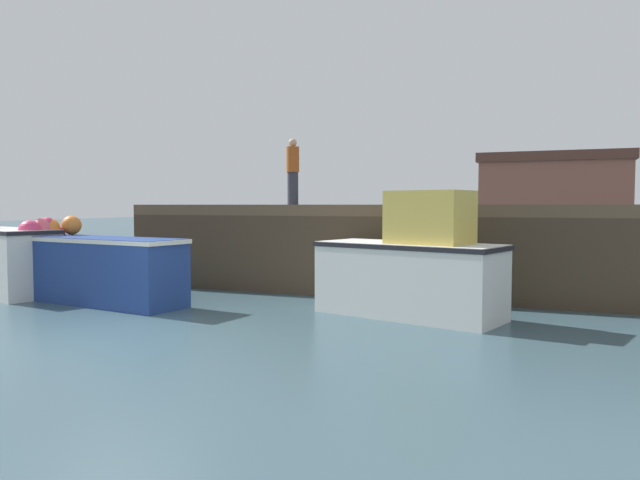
% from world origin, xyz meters
% --- Properties ---
extents(ground, '(120.00, 160.00, 0.10)m').
position_xyz_m(ground, '(0.00, 0.00, -0.05)').
color(ground, '#38515B').
extents(pier, '(13.71, 6.22, 2.01)m').
position_xyz_m(pier, '(3.11, 7.66, 1.64)').
color(pier, brown).
rests_on(pier, ground).
extents(fishing_boat_near_right, '(4.08, 1.71, 1.77)m').
position_xyz_m(fishing_boat_near_right, '(-2.63, 2.68, 0.76)').
color(fishing_boat_near_right, navy).
rests_on(fishing_boat_near_right, ground).
extents(fishing_boat_mid, '(3.59, 2.16, 2.25)m').
position_xyz_m(fishing_boat_mid, '(3.71, 3.54, 0.88)').
color(fishing_boat_mid, silver).
rests_on(fishing_boat_mid, ground).
extents(dockworker, '(0.34, 0.34, 1.75)m').
position_xyz_m(dockworker, '(-0.49, 7.67, 2.90)').
color(dockworker, '#2D3342').
rests_on(dockworker, pier).
extents(warehouse, '(7.80, 7.13, 4.79)m').
position_xyz_m(warehouse, '(5.73, 29.75, 2.41)').
color(warehouse, brown).
rests_on(warehouse, ground).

